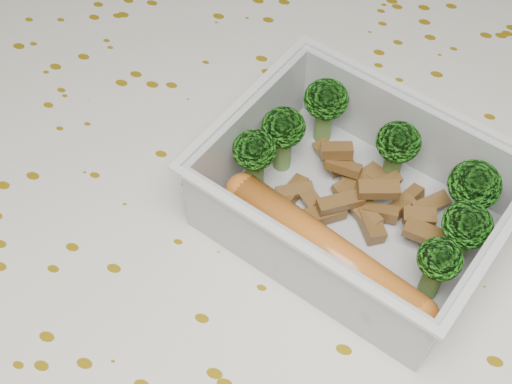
% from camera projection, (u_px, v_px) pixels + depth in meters
% --- Properties ---
extents(dining_table, '(1.40, 0.90, 0.75)m').
position_uv_depth(dining_table, '(265.00, 270.00, 0.55)').
color(dining_table, brown).
rests_on(dining_table, ground).
extents(tablecloth, '(1.46, 0.96, 0.19)m').
position_uv_depth(tablecloth, '(266.00, 235.00, 0.51)').
color(tablecloth, silver).
rests_on(tablecloth, dining_table).
extents(lunch_container, '(0.21, 0.19, 0.06)m').
position_uv_depth(lunch_container, '(355.00, 204.00, 0.46)').
color(lunch_container, silver).
rests_on(lunch_container, tablecloth).
extents(broccoli_florets, '(0.17, 0.12, 0.05)m').
position_uv_depth(broccoli_florets, '(379.00, 169.00, 0.45)').
color(broccoli_florets, '#608C3F').
rests_on(broccoli_florets, lunch_container).
extents(meat_pile, '(0.11, 0.07, 0.03)m').
position_uv_depth(meat_pile, '(363.00, 196.00, 0.47)').
color(meat_pile, brown).
rests_on(meat_pile, lunch_container).
extents(sausage, '(0.15, 0.07, 0.02)m').
position_uv_depth(sausage, '(326.00, 250.00, 0.44)').
color(sausage, '#C56721').
rests_on(sausage, lunch_container).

